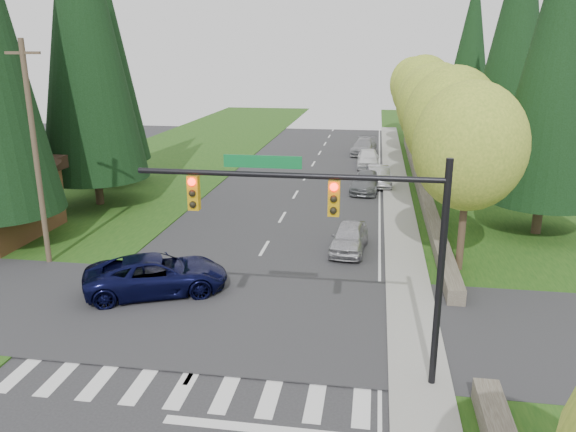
% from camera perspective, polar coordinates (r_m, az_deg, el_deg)
% --- Properties ---
extents(grass_east, '(14.00, 110.00, 0.06)m').
position_cam_1_polar(grass_east, '(32.78, 22.14, -1.56)').
color(grass_east, '#184312').
rests_on(grass_east, ground).
extents(grass_west, '(14.00, 110.00, 0.06)m').
position_cam_1_polar(grass_west, '(36.71, -21.30, 0.38)').
color(grass_west, '#184312').
rests_on(grass_west, ground).
extents(cross_street, '(120.00, 8.00, 0.10)m').
position_cam_1_polar(cross_street, '(21.37, -6.40, -10.02)').
color(cross_street, '#28282B').
rests_on(cross_street, ground).
extents(sidewalk_east, '(1.80, 80.00, 0.13)m').
position_cam_1_polar(sidewalk_east, '(33.79, 11.32, -0.06)').
color(sidewalk_east, gray).
rests_on(sidewalk_east, ground).
extents(curb_east, '(0.20, 80.00, 0.13)m').
position_cam_1_polar(curb_east, '(33.76, 9.88, 0.01)').
color(curb_east, gray).
rests_on(curb_east, ground).
extents(stone_wall_north, '(0.70, 40.00, 0.70)m').
position_cam_1_polar(stone_wall_north, '(41.57, 13.30, 3.32)').
color(stone_wall_north, '#4C4438').
rests_on(stone_wall_north, ground).
extents(traffic_signal, '(8.70, 0.37, 6.80)m').
position_cam_1_polar(traffic_signal, '(15.60, 5.26, -0.41)').
color(traffic_signal, black).
rests_on(traffic_signal, ground).
extents(utility_pole, '(1.60, 0.24, 10.00)m').
position_cam_1_polar(utility_pole, '(27.18, -24.27, 5.81)').
color(utility_pole, '#473828').
rests_on(utility_pole, ground).
extents(decid_tree_0, '(4.80, 4.80, 8.37)m').
position_cam_1_polar(decid_tree_0, '(25.03, 17.97, 6.72)').
color(decid_tree_0, '#38281C').
rests_on(decid_tree_0, ground).
extents(decid_tree_1, '(5.20, 5.20, 8.80)m').
position_cam_1_polar(decid_tree_1, '(31.88, 16.33, 9.16)').
color(decid_tree_1, '#38281C').
rests_on(decid_tree_1, ground).
extents(decid_tree_2, '(5.00, 5.00, 8.82)m').
position_cam_1_polar(decid_tree_2, '(38.77, 14.80, 10.66)').
color(decid_tree_2, '#38281C').
rests_on(decid_tree_2, ground).
extents(decid_tree_3, '(5.00, 5.00, 8.55)m').
position_cam_1_polar(decid_tree_3, '(45.74, 14.08, 11.19)').
color(decid_tree_3, '#38281C').
rests_on(decid_tree_3, ground).
extents(decid_tree_4, '(5.40, 5.40, 9.18)m').
position_cam_1_polar(decid_tree_4, '(52.68, 13.59, 12.30)').
color(decid_tree_4, '#38281C').
rests_on(decid_tree_4, ground).
extents(decid_tree_5, '(4.80, 4.80, 8.30)m').
position_cam_1_polar(decid_tree_5, '(59.67, 12.86, 12.27)').
color(decid_tree_5, '#38281C').
rests_on(decid_tree_5, ground).
extents(decid_tree_6, '(5.20, 5.20, 8.86)m').
position_cam_1_polar(decid_tree_6, '(66.63, 12.59, 12.97)').
color(decid_tree_6, '#38281C').
rests_on(decid_tree_6, ground).
extents(conifer_w_c, '(6.46, 6.46, 20.80)m').
position_cam_1_polar(conifer_w_c, '(36.76, -20.19, 18.33)').
color(conifer_w_c, '#38281C').
rests_on(conifer_w_c, ground).
extents(conifer_w_e, '(5.78, 5.78, 18.80)m').
position_cam_1_polar(conifer_w_e, '(42.97, -18.55, 16.73)').
color(conifer_w_e, '#38281C').
rests_on(conifer_w_e, ground).
extents(conifer_e_a, '(5.44, 5.44, 17.80)m').
position_cam_1_polar(conifer_e_a, '(31.64, 25.93, 15.43)').
color(conifer_e_a, '#38281C').
rests_on(conifer_e_a, ground).
extents(conifer_e_b, '(6.12, 6.12, 19.80)m').
position_cam_1_polar(conifer_e_b, '(45.49, 22.27, 16.95)').
color(conifer_e_b, '#38281C').
rests_on(conifer_e_b, ground).
extents(conifer_e_c, '(5.10, 5.10, 16.80)m').
position_cam_1_polar(conifer_e_c, '(59.06, 18.08, 15.51)').
color(conifer_e_c, '#38281C').
rests_on(conifer_e_c, ground).
extents(suv_navy, '(6.24, 4.62, 1.57)m').
position_cam_1_polar(suv_navy, '(23.42, -13.18, -5.81)').
color(suv_navy, black).
rests_on(suv_navy, ground).
extents(parked_car_a, '(1.96, 4.17, 1.38)m').
position_cam_1_polar(parked_car_a, '(27.69, 6.25, -2.17)').
color(parked_car_a, '#B3B2B7').
rests_on(parked_car_a, ground).
extents(parked_car_b, '(2.28, 4.77, 1.34)m').
position_cam_1_polar(parked_car_b, '(39.66, 7.91, 3.46)').
color(parked_car_b, slate).
rests_on(parked_car_b, ground).
extents(parked_car_c, '(1.95, 4.44, 1.42)m').
position_cam_1_polar(parked_car_c, '(41.47, 9.18, 4.03)').
color(parked_car_c, '#ABACB0').
rests_on(parked_car_c, ground).
extents(parked_car_d, '(1.94, 4.57, 1.54)m').
position_cam_1_polar(parked_car_d, '(47.93, 8.14, 5.83)').
color(parked_car_d, white).
rests_on(parked_car_d, ground).
extents(parked_car_e, '(2.58, 5.24, 1.47)m').
position_cam_1_polar(parked_car_e, '(54.13, 7.71, 7.02)').
color(parked_car_e, '#9A9A9E').
rests_on(parked_car_e, ground).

